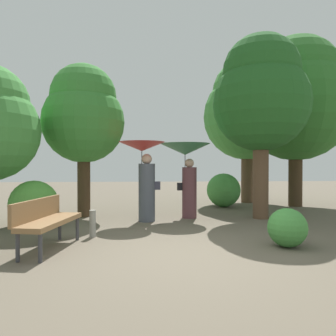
{
  "coord_description": "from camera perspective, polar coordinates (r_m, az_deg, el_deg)",
  "views": [
    {
      "loc": [
        -0.52,
        -4.97,
        1.41
      ],
      "look_at": [
        0.0,
        3.28,
        1.3
      ],
      "focal_mm": 33.76,
      "sensor_mm": 36.0,
      "label": 1
    }
  ],
  "objects": [
    {
      "name": "ground_plane",
      "position": [
        5.19,
        2.38,
        -14.98
      ],
      "size": [
        40.0,
        40.0,
        0.0
      ],
      "primitive_type": "plane",
      "color": "brown"
    },
    {
      "name": "person_left",
      "position": [
        7.75,
        -4.33,
        0.25
      ],
      "size": [
        1.13,
        1.13,
        1.95
      ],
      "rotation": [
        0.0,
        0.0,
        1.5
      ],
      "color": "#474C56",
      "rests_on": "ground"
    },
    {
      "name": "person_right",
      "position": [
        8.23,
        3.32,
        1.25
      ],
      "size": [
        1.31,
        1.31,
        1.94
      ],
      "rotation": [
        0.0,
        0.0,
        1.5
      ],
      "color": "#563338",
      "rests_on": "ground"
    },
    {
      "name": "park_bench",
      "position": [
        5.61,
        -21.12,
        -8.5
      ],
      "size": [
        0.74,
        1.56,
        0.83
      ],
      "rotation": [
        0.0,
        0.0,
        1.4
      ],
      "color": "#38383D",
      "rests_on": "ground"
    },
    {
      "name": "tree_near_left",
      "position": [
        8.81,
        -14.99,
        9.32
      ],
      "size": [
        2.17,
        2.17,
        4.06
      ],
      "color": "#42301E",
      "rests_on": "ground"
    },
    {
      "name": "tree_near_right",
      "position": [
        8.68,
        16.44,
        12.67
      ],
      "size": [
        2.47,
        2.47,
        4.75
      ],
      "color": "brown",
      "rests_on": "ground"
    },
    {
      "name": "tree_mid_right",
      "position": [
        12.07,
        14.11,
        10.29
      ],
      "size": [
        3.18,
        3.18,
        5.26
      ],
      "color": "brown",
      "rests_on": "ground"
    },
    {
      "name": "tree_far_back",
      "position": [
        11.54,
        22.07,
        11.64
      ],
      "size": [
        3.59,
        3.59,
        5.64
      ],
      "color": "#42301E",
      "rests_on": "ground"
    },
    {
      "name": "bush_path_left",
      "position": [
        10.48,
        10.0,
        -3.96
      ],
      "size": [
        1.1,
        1.1,
        1.1
      ],
      "primitive_type": "sphere",
      "color": "#428C3D",
      "rests_on": "ground"
    },
    {
      "name": "bush_path_right",
      "position": [
        7.53,
        -23.07,
        -6.06
      ],
      "size": [
        1.05,
        1.05,
        1.05
      ],
      "primitive_type": "sphere",
      "color": "#4C9338",
      "rests_on": "ground"
    },
    {
      "name": "bush_behind_bench",
      "position": [
        5.8,
        20.74,
        -10.02
      ],
      "size": [
        0.66,
        0.66,
        0.66
      ],
      "primitive_type": "sphere",
      "color": "#428C3D",
      "rests_on": "ground"
    },
    {
      "name": "path_marker_post",
      "position": [
        6.33,
        -13.45,
        -9.73
      ],
      "size": [
        0.12,
        0.12,
        0.52
      ],
      "primitive_type": "cylinder",
      "color": "gray",
      "rests_on": "ground"
    }
  ]
}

